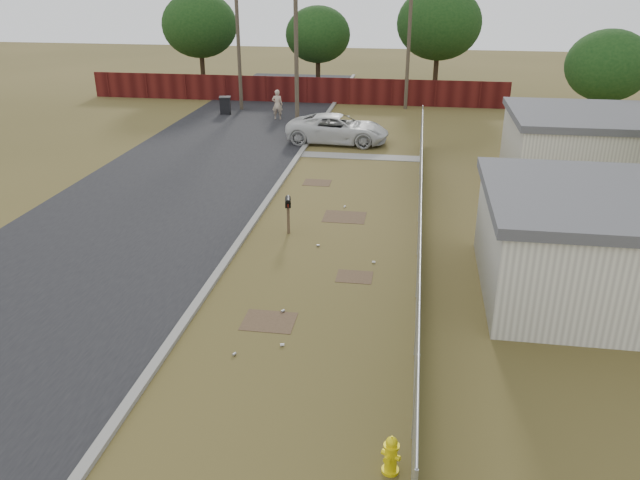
% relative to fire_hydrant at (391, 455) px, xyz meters
% --- Properties ---
extents(ground, '(120.00, 120.00, 0.00)m').
position_rel_fire_hydrant_xyz_m(ground, '(-2.70, 9.99, -0.39)').
color(ground, brown).
rests_on(ground, ground).
extents(street, '(15.10, 60.00, 0.12)m').
position_rel_fire_hydrant_xyz_m(street, '(-9.46, 18.04, -0.37)').
color(street, black).
rests_on(street, ground).
extents(chainlink_fence, '(0.10, 27.06, 2.02)m').
position_rel_fire_hydrant_xyz_m(chainlink_fence, '(0.42, 11.02, 0.41)').
color(chainlink_fence, '#999CA1').
rests_on(chainlink_fence, ground).
extents(privacy_fence, '(30.00, 0.12, 1.80)m').
position_rel_fire_hydrant_xyz_m(privacy_fence, '(-8.70, 34.99, 0.51)').
color(privacy_fence, '#4D1310').
rests_on(privacy_fence, ground).
extents(utility_poles, '(12.60, 8.24, 9.00)m').
position_rel_fire_hydrant_xyz_m(utility_poles, '(-6.36, 30.66, 4.31)').
color(utility_poles, brown).
rests_on(utility_poles, ground).
extents(houses, '(9.30, 17.24, 3.10)m').
position_rel_fire_hydrant_xyz_m(houses, '(7.00, 13.12, 1.17)').
color(houses, silver).
rests_on(houses, ground).
extents(horizon_trees, '(33.32, 31.94, 7.78)m').
position_rel_fire_hydrant_xyz_m(horizon_trees, '(-1.86, 33.55, 4.24)').
color(horizon_trees, '#342617').
rests_on(horizon_trees, ground).
extents(fire_hydrant, '(0.44, 0.44, 0.83)m').
position_rel_fire_hydrant_xyz_m(fire_hydrant, '(0.00, 0.00, 0.00)').
color(fire_hydrant, yellow).
rests_on(fire_hydrant, ground).
extents(mailbox, '(0.30, 0.59, 1.35)m').
position_rel_fire_hydrant_xyz_m(mailbox, '(-4.20, 11.11, 0.68)').
color(mailbox, brown).
rests_on(mailbox, ground).
extents(pickup_truck, '(5.63, 2.80, 1.53)m').
position_rel_fire_hydrant_xyz_m(pickup_truck, '(-4.11, 24.16, 0.38)').
color(pickup_truck, silver).
rests_on(pickup_truck, ground).
extents(pedestrian, '(0.70, 0.48, 1.86)m').
position_rel_fire_hydrant_xyz_m(pedestrian, '(-8.62, 29.39, 0.54)').
color(pedestrian, '#C0A68D').
rests_on(pedestrian, ground).
extents(trash_bin, '(0.88, 0.87, 1.13)m').
position_rel_fire_hydrant_xyz_m(trash_bin, '(-12.35, 30.44, 0.19)').
color(trash_bin, black).
rests_on(trash_bin, ground).
extents(scattered_litter, '(3.09, 10.88, 0.07)m').
position_rel_fire_hydrant_xyz_m(scattered_litter, '(-2.76, 7.65, -0.35)').
color(scattered_litter, silver).
rests_on(scattered_litter, ground).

